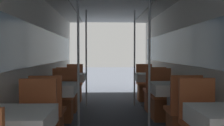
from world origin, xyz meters
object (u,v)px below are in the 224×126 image
Objects in this scene: chair_left_far_2 at (74,90)px; support_pole_right_1 at (149,60)px; dining_table_left_1 at (56,92)px; support_pole_right_2 at (135,58)px; chair_right_near_1 at (182,121)px; chair_right_near_2 at (154,97)px; dining_table_left_2 at (71,79)px; support_pole_left_2 at (86,58)px; dining_table_right_1 at (171,91)px; chair_left_far_1 at (63,105)px; chair_left_near_1 at (48,123)px; chair_right_far_1 at (162,104)px; chair_left_near_2 at (68,98)px; chair_right_far_2 at (145,89)px; dining_table_right_2 at (149,79)px; support_pole_left_1 at (78,60)px.

support_pole_right_1 reaches higher than chair_left_far_2.
support_pole_right_2 is at bearing 51.63° from dining_table_left_1.
chair_right_near_1 is 1.83m from chair_right_near_2.
support_pole_left_2 is (0.34, 0.00, 0.49)m from dining_table_left_2.
dining_table_right_1 is at bearing 126.63° from chair_left_far_2.
chair_right_near_2 is at bearing -159.37° from chair_left_far_1.
dining_table_right_1 is at bearing -45.63° from dining_table_left_2.
chair_left_near_1 is 2.13m from chair_right_far_1.
support_pole_right_1 reaches higher than chair_left_near_2.
chair_left_far_1 and chair_right_far_2 have the same top height.
chair_left_far_2 is (-0.00, 2.40, -0.32)m from dining_table_left_1.
chair_left_far_2 is at bearing 121.04° from support_pole_right_1.
dining_table_right_1 is 0.60m from support_pole_right_1.
dining_table_left_1 is at bearing 90.00° from chair_left_near_1.
dining_table_right_2 is 0.80× the size of chair_right_far_2.
chair_right_far_2 is (0.00, 2.98, 0.00)m from chair_right_near_1.
chair_left_near_1 reaches higher than dining_table_right_2.
chair_left_far_1 is 1.26× the size of dining_table_right_1.
chair_right_far_2 is at bearing 59.05° from chair_left_near_1.
dining_table_right_2 is (1.45, 1.83, -0.49)m from support_pole_left_1.
chair_right_far_2 is (1.79, 2.40, -0.32)m from dining_table_left_1.
support_pole_left_1 reaches higher than chair_right_far_2.
support_pole_left_1 is at bearing 98.07° from chair_left_far_2.
chair_right_near_1 is 1.00× the size of chair_right_far_1.
support_pole_left_1 is 1.53m from dining_table_right_1.
support_pole_left_2 is 2.38m from dining_table_right_1.
chair_right_far_1 is 0.42× the size of support_pole_right_2.
dining_table_right_1 is at bearing -90.00° from chair_right_near_2.
support_pole_left_2 is 1.53m from dining_table_right_2.
chair_left_far_2 is at bearing 90.00° from chair_left_near_2.
chair_left_far_1 is 1.52m from support_pole_left_2.
support_pole_left_2 is 1.75m from chair_right_near_2.
dining_table_left_2 is 0.34× the size of support_pole_right_1.
support_pole_right_2 is (0.00, 1.83, 0.00)m from support_pole_right_1.
dining_table_left_1 is 0.80× the size of chair_right_far_2.
chair_right_far_1 is at bearing -74.75° from support_pole_right_2.
dining_table_left_1 is 1.92m from support_pole_left_2.
chair_left_near_2 and chair_right_far_1 have the same top height.
chair_right_far_1 is 1.52m from support_pole_right_2.
chair_left_far_2 is 1.26× the size of dining_table_right_1.
chair_left_near_2 is at bearing 32.85° from chair_right_far_2.
dining_table_left_2 is at bearing 180.00° from dining_table_right_2.
support_pole_left_2 is at bearing 79.43° from dining_table_left_1.
dining_table_left_1 is at bearing 90.00° from chair_left_far_2.
chair_left_near_2 is 1.91m from chair_right_far_1.
chair_left_near_2 and chair_right_near_1 have the same top height.
chair_left_far_1 is at bearing 45.63° from chair_right_far_2.
support_pole_right_1 is at bearing 0.00° from support_pole_left_1.
dining_table_left_2 is at bearing 100.57° from support_pole_left_1.
chair_right_near_1 is (1.79, -2.40, -0.32)m from dining_table_left_2.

